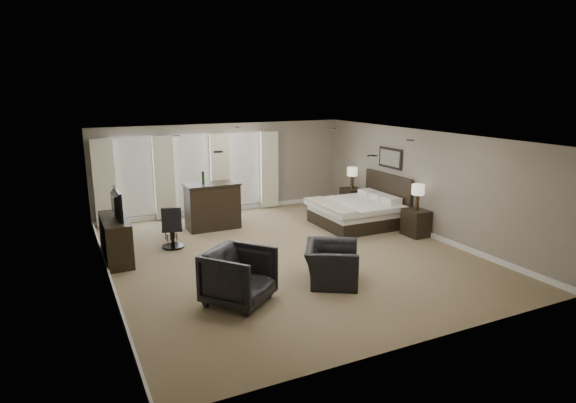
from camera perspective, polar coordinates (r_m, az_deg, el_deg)
name	(u,v)px	position (r m, az deg, el deg)	size (l,w,h in m)	color
room	(288,197)	(10.37, -0.03, 0.50)	(7.60, 8.60, 2.64)	#7C6C4F
window_bay	(192,175)	(13.85, -11.25, 3.11)	(5.25, 0.20, 2.30)	silver
bed	(354,202)	(12.87, 7.81, 0.00)	(2.07, 1.98, 1.32)	silver
nightstand_near	(416,223)	(12.37, 14.92, -2.46)	(0.50, 0.61, 0.66)	black
nightstand_far	(352,199)	(14.60, 7.54, 0.29)	(0.49, 0.60, 0.66)	black
lamp_near	(418,197)	(12.21, 15.11, 0.49)	(0.31, 0.31, 0.64)	beige
lamp_far	(352,178)	(14.47, 7.62, 2.78)	(0.31, 0.31, 0.64)	beige
wall_art	(390,158)	(13.32, 11.99, 5.06)	(0.04, 0.96, 0.56)	slate
dresser	(116,239)	(10.90, -19.75, -4.22)	(0.52, 1.60, 0.93)	black
tv	(114,215)	(10.76, -19.97, -1.51)	(1.05, 0.61, 0.14)	black
armchair_near	(332,257)	(9.16, 5.18, -6.61)	(1.12, 0.73, 0.98)	black
armchair_far	(239,274)	(8.31, -5.85, -8.53)	(1.02, 0.95, 1.05)	black
bar_counter	(213,206)	(12.66, -8.93, -0.51)	(1.39, 0.72, 1.21)	black
bar_stool_left	(171,226)	(11.92, -13.74, -2.80)	(0.35, 0.35, 0.73)	black
bar_stool_right	(209,206)	(13.72, -9.29, -0.55)	(0.33, 0.33, 0.70)	black
desk_chair	(172,227)	(11.35, -13.56, -2.90)	(0.51, 0.51, 1.00)	black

